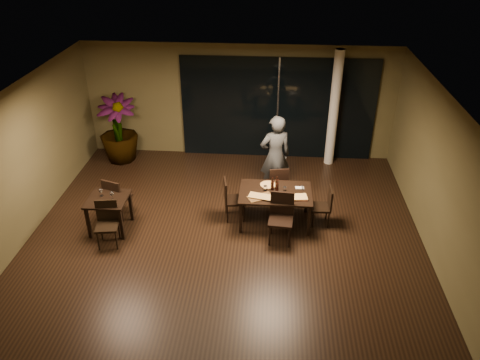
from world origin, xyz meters
The scene contains 33 objects.
ground centered at (0.00, 0.00, 0.00)m, with size 8.00×8.00×0.00m, color black.
wall_back centered at (0.00, 4.05, 1.50)m, with size 8.00×0.10×3.00m, color brown.
wall_front centered at (0.00, -4.05, 1.50)m, with size 8.00×0.10×3.00m, color brown.
wall_left centered at (-4.05, 0.00, 1.50)m, with size 0.10×8.00×3.00m, color brown.
wall_right centered at (4.05, 0.00, 1.50)m, with size 0.10×8.00×3.00m, color brown.
ceiling centered at (0.00, 0.00, 3.02)m, with size 8.00×8.00×0.04m, color silver.
window_panel centered at (1.00, 3.96, 1.35)m, with size 5.00×0.06×2.70m, color black.
column centered at (2.40, 3.65, 1.50)m, with size 0.24×0.24×3.00m, color silver.
main_table centered at (1.00, 0.80, 0.68)m, with size 1.50×1.00×0.75m.
side_table centered at (-2.40, 0.30, 0.62)m, with size 0.80×0.80×0.75m.
chair_main_far centered at (1.06, 1.57, 0.52)m, with size 0.50×0.50×0.93m.
chair_main_near centered at (1.13, 0.24, 0.57)m, with size 0.51×0.51×1.02m.
chair_main_left centered at (0.06, 0.89, 0.52)m, with size 0.50×0.50×0.93m.
chair_main_right centered at (2.03, 0.82, 0.48)m, with size 0.41×0.41×0.86m.
chair_side_far centered at (-2.39, 0.72, 0.53)m, with size 0.56×0.56×0.96m.
chair_side_near centered at (-2.29, -0.15, 0.52)m, with size 0.49×0.49×0.92m.
diner centered at (0.97, 2.00, 0.98)m, with size 0.66×0.44×1.95m, color #2E3133.
potted_plant centered at (-3.12, 3.40, 0.88)m, with size 0.96×0.96×1.76m, color #224D19.
pizza_board_left centered at (0.69, 0.56, 0.76)m, with size 0.51×0.25×0.01m, color #493017.
pizza_board_right centered at (1.38, 0.58, 0.76)m, with size 0.51×0.26×0.01m, color #462516.
oblong_pizza_left centered at (0.69, 0.56, 0.77)m, with size 0.45×0.21×0.02m, color #681809, non-canonical shape.
oblong_pizza_right centered at (1.38, 0.58, 0.77)m, with size 0.49×0.23×0.02m, color maroon, non-canonical shape.
round_pizza centered at (0.84, 1.06, 0.76)m, with size 0.33×0.33×0.01m, color #C03F15.
bottle_a centered at (0.93, 0.87, 0.90)m, with size 0.06×0.06×0.29m, color black, non-canonical shape.
bottle_b centered at (1.03, 0.81, 0.89)m, with size 0.06×0.06×0.28m, color black, non-canonical shape.
bottle_c centered at (1.02, 0.92, 0.90)m, with size 0.07×0.07×0.30m, color black, non-canonical shape.
tumbler_left centered at (0.78, 0.86, 0.80)m, with size 0.08×0.08×0.10m, color white.
tumbler_right centered at (1.19, 0.88, 0.79)m, with size 0.07×0.07×0.08m, color white.
napkin_near centered at (1.54, 0.70, 0.76)m, with size 0.18×0.10×0.01m, color white.
napkin_far centered at (1.50, 1.00, 0.76)m, with size 0.18×0.10×0.01m, color silver.
wine_glass_a centered at (-2.55, 0.38, 0.83)m, with size 0.07×0.07×0.16m, color white, non-canonical shape.
wine_glass_b centered at (-2.28, 0.25, 0.84)m, with size 0.08×0.08×0.18m, color white, non-canonical shape.
side_napkin centered at (-2.34, 0.08, 0.76)m, with size 0.18×0.11×0.01m, color white.
Camera 1 is at (0.89, -7.49, 5.80)m, focal length 35.00 mm.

